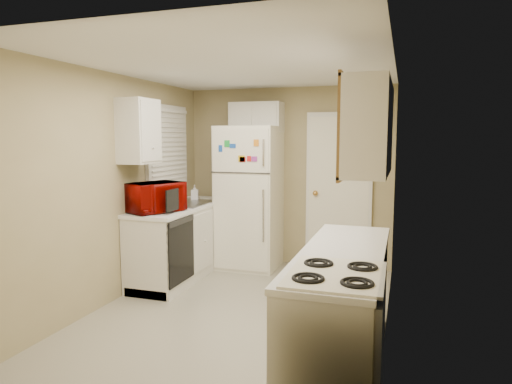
% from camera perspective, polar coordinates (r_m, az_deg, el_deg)
% --- Properties ---
extents(floor, '(3.80, 3.80, 0.00)m').
position_cam_1_polar(floor, '(4.73, -1.94, -14.68)').
color(floor, '#B3AE98').
rests_on(floor, ground).
extents(ceiling, '(3.80, 3.80, 0.00)m').
position_cam_1_polar(ceiling, '(4.45, -2.07, 15.44)').
color(ceiling, white).
rests_on(ceiling, floor).
extents(wall_left, '(3.80, 3.80, 0.00)m').
position_cam_1_polar(wall_left, '(5.08, -17.01, 0.50)').
color(wall_left, tan).
rests_on(wall_left, floor).
extents(wall_right, '(3.80, 3.80, 0.00)m').
position_cam_1_polar(wall_right, '(4.17, 16.39, -0.80)').
color(wall_right, tan).
rests_on(wall_right, floor).
extents(wall_back, '(2.80, 2.80, 0.00)m').
position_cam_1_polar(wall_back, '(6.24, 3.99, 1.91)').
color(wall_back, tan).
rests_on(wall_back, floor).
extents(wall_front, '(2.80, 2.80, 0.00)m').
position_cam_1_polar(wall_front, '(2.75, -15.78, -4.62)').
color(wall_front, tan).
rests_on(wall_front, floor).
extents(left_counter, '(0.60, 1.80, 0.90)m').
position_cam_1_polar(left_counter, '(5.81, -9.18, -6.02)').
color(left_counter, silver).
rests_on(left_counter, floor).
extents(dishwasher, '(0.03, 0.58, 0.72)m').
position_cam_1_polar(dishwasher, '(5.15, -9.37, -7.22)').
color(dishwasher, black).
rests_on(dishwasher, floor).
extents(sink, '(0.54, 0.74, 0.16)m').
position_cam_1_polar(sink, '(5.87, -8.58, -1.81)').
color(sink, gray).
rests_on(sink, left_counter).
extents(microwave, '(0.68, 0.55, 0.40)m').
position_cam_1_polar(microwave, '(5.25, -12.55, -0.81)').
color(microwave, '#7B0601').
rests_on(microwave, left_counter).
extents(soap_bottle, '(0.12, 0.12, 0.21)m').
position_cam_1_polar(soap_bottle, '(6.16, -7.68, -0.08)').
color(soap_bottle, white).
rests_on(soap_bottle, left_counter).
extents(window_blinds, '(0.10, 0.98, 1.08)m').
position_cam_1_polar(window_blinds, '(5.92, -10.97, 5.41)').
color(window_blinds, silver).
rests_on(window_blinds, wall_left).
extents(upper_cabinet_left, '(0.30, 0.45, 0.70)m').
position_cam_1_polar(upper_cabinet_left, '(5.15, -14.45, 7.36)').
color(upper_cabinet_left, silver).
rests_on(upper_cabinet_left, wall_left).
extents(refrigerator, '(0.78, 0.76, 1.88)m').
position_cam_1_polar(refrigerator, '(6.09, -0.75, -0.66)').
color(refrigerator, white).
rests_on(refrigerator, floor).
extents(cabinet_over_fridge, '(0.70, 0.30, 0.40)m').
position_cam_1_polar(cabinet_over_fridge, '(6.19, 0.07, 9.30)').
color(cabinet_over_fridge, silver).
rests_on(cabinet_over_fridge, wall_back).
extents(interior_door, '(0.86, 0.06, 2.08)m').
position_cam_1_polar(interior_door, '(6.09, 10.29, -0.01)').
color(interior_door, white).
rests_on(interior_door, floor).
extents(right_counter, '(0.60, 2.00, 0.90)m').
position_cam_1_polar(right_counter, '(3.59, 10.63, -14.22)').
color(right_counter, silver).
rests_on(right_counter, floor).
extents(stove, '(0.58, 0.71, 0.86)m').
position_cam_1_polar(stove, '(3.03, 9.82, -18.82)').
color(stove, white).
rests_on(stove, floor).
extents(upper_cabinet_right, '(0.30, 1.20, 0.70)m').
position_cam_1_polar(upper_cabinet_right, '(3.64, 14.09, 7.68)').
color(upper_cabinet_right, silver).
rests_on(upper_cabinet_right, wall_right).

